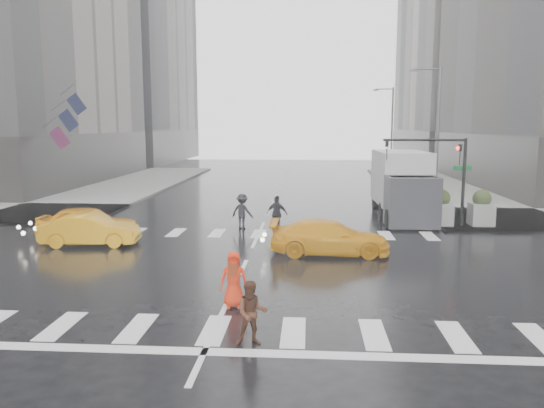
# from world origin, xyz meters

# --- Properties ---
(ground) EXTENTS (120.00, 120.00, 0.00)m
(ground) POSITION_xyz_m (0.00, 0.00, 0.00)
(ground) COLOR black
(ground) RESTS_ON ground
(sidewalk_nw) EXTENTS (35.00, 35.00, 0.15)m
(sidewalk_nw) POSITION_xyz_m (-19.50, 17.50, 0.07)
(sidewalk_nw) COLOR slate
(sidewalk_nw) RESTS_ON ground
(building_nw_far) EXTENTS (26.05, 26.05, 44.00)m
(building_nw_far) POSITION_xyz_m (-29.00, 56.00, 20.19)
(building_nw_far) COLOR slate
(building_nw_far) RESTS_ON ground
(building_ne_far) EXTENTS (26.05, 26.05, 36.00)m
(building_ne_far) POSITION_xyz_m (29.00, 56.00, 16.27)
(building_ne_far) COLOR #A1998C
(building_ne_far) RESTS_ON ground
(road_markings) EXTENTS (18.00, 48.00, 0.01)m
(road_markings) POSITION_xyz_m (0.00, 0.00, 0.01)
(road_markings) COLOR silver
(road_markings) RESTS_ON ground
(traffic_signal_pole) EXTENTS (4.45, 0.42, 4.50)m
(traffic_signal_pole) POSITION_xyz_m (9.01, 8.01, 3.22)
(traffic_signal_pole) COLOR black
(traffic_signal_pole) RESTS_ON ground
(street_lamp_near) EXTENTS (2.15, 0.22, 9.00)m
(street_lamp_near) POSITION_xyz_m (10.87, 18.00, 4.95)
(street_lamp_near) COLOR #59595B
(street_lamp_near) RESTS_ON ground
(street_lamp_far) EXTENTS (2.15, 0.22, 9.00)m
(street_lamp_far) POSITION_xyz_m (10.87, 38.00, 4.95)
(street_lamp_far) COLOR #59595B
(street_lamp_far) RESTS_ON ground
(planter_west) EXTENTS (1.10, 1.10, 1.80)m
(planter_west) POSITION_xyz_m (7.00, 8.20, 0.98)
(planter_west) COLOR slate
(planter_west) RESTS_ON ground
(planter_mid) EXTENTS (1.10, 1.10, 1.80)m
(planter_mid) POSITION_xyz_m (9.00, 8.20, 0.98)
(planter_mid) COLOR slate
(planter_mid) RESTS_ON ground
(planter_east) EXTENTS (1.10, 1.10, 1.80)m
(planter_east) POSITION_xyz_m (11.00, 8.20, 0.98)
(planter_east) COLOR slate
(planter_east) RESTS_ON ground
(flag_cluster) EXTENTS (2.87, 3.06, 4.69)m
(flag_cluster) POSITION_xyz_m (-15.08, 18.50, 5.64)
(flag_cluster) COLOR #59595B
(flag_cluster) RESTS_ON ground
(pedestrian_brown) EXTENTS (0.85, 0.72, 1.54)m
(pedestrian_brown) POSITION_xyz_m (1.04, -6.80, 0.77)
(pedestrian_brown) COLOR #4F2B1C
(pedestrian_brown) RESTS_ON ground
(pedestrian_orange) EXTENTS (0.85, 0.61, 1.61)m
(pedestrian_orange) POSITION_xyz_m (0.25, -4.24, 0.81)
(pedestrian_orange) COLOR red
(pedestrian_orange) RESTS_ON ground
(pedestrian_far_a) EXTENTS (1.18, 0.90, 1.78)m
(pedestrian_far_a) POSITION_xyz_m (0.85, 6.45, 0.89)
(pedestrian_far_a) COLOR black
(pedestrian_far_a) RESTS_ON ground
(pedestrian_far_b) EXTENTS (1.28, 0.99, 1.75)m
(pedestrian_far_b) POSITION_xyz_m (-0.93, 7.17, 0.87)
(pedestrian_far_b) COLOR black
(pedestrian_far_b) RESTS_ON ground
(taxi_front) EXTENTS (4.51, 2.14, 1.49)m
(taxi_front) POSITION_xyz_m (-7.62, 4.31, 0.74)
(taxi_front) COLOR #F6A10C
(taxi_front) RESTS_ON ground
(taxi_mid) EXTENTS (4.22, 1.83, 1.35)m
(taxi_mid) POSITION_xyz_m (-6.98, 3.07, 0.67)
(taxi_mid) COLOR #F6A10C
(taxi_mid) RESTS_ON ground
(taxi_rear) EXTENTS (4.22, 1.97, 1.38)m
(taxi_rear) POSITION_xyz_m (3.20, 2.20, 0.69)
(taxi_rear) COLOR #F6A10C
(taxi_rear) RESTS_ON ground
(box_truck) EXTENTS (2.60, 6.93, 3.68)m
(box_truck) POSITION_xyz_m (7.50, 10.45, 1.97)
(box_truck) COLOR silver
(box_truck) RESTS_ON ground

